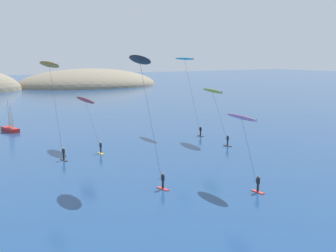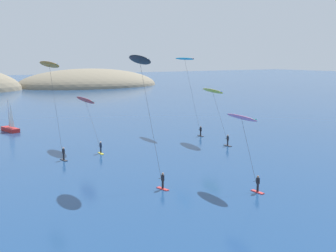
# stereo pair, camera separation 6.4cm
# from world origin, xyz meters

# --- Properties ---
(sailboat_near) EXTENTS (2.38, 5.97, 5.70)m
(sailboat_near) POSITION_xyz_m (-19.35, 61.87, 0.64)
(sailboat_near) COLOR #B22323
(sailboat_near) RESTS_ON ground
(kitesurfer_pink) EXTENTS (1.58, 6.10, 7.48)m
(kitesurfer_pink) POSITION_xyz_m (-6.13, 15.40, 6.46)
(kitesurfer_pink) COLOR red
(kitesurfer_pink) RESTS_ON ground
(kitesurfer_cyan) EXTENTS (1.57, 9.34, 13.12)m
(kitesurfer_cyan) POSITION_xyz_m (7.09, 44.62, 11.82)
(kitesurfer_cyan) COLOR #2D2D33
(kitesurfer_cyan) RESTS_ON ground
(kitesurfer_black) EXTENTS (1.66, 8.30, 13.49)m
(kitesurfer_black) POSITION_xyz_m (-13.46, 23.40, 11.93)
(kitesurfer_black) COLOR red
(kitesurfer_black) RESTS_ON ground
(kitesurfer_orange) EXTENTS (2.27, 6.13, 12.74)m
(kitesurfer_orange) POSITION_xyz_m (-18.65, 38.38, 11.34)
(kitesurfer_orange) COLOR #2D2D33
(kitesurfer_orange) RESTS_ON ground
(kitesurfer_yellow) EXTENTS (2.55, 8.88, 8.34)m
(kitesurfer_yellow) POSITION_xyz_m (6.26, 35.79, 7.43)
(kitesurfer_yellow) COLOR #2D2D33
(kitesurfer_yellow) RESTS_ON ground
(kitesurfer_red) EXTENTS (1.43, 9.01, 7.53)m
(kitesurfer_red) POSITION_xyz_m (-12.67, 41.49, 6.58)
(kitesurfer_red) COLOR yellow
(kitesurfer_red) RESTS_ON ground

